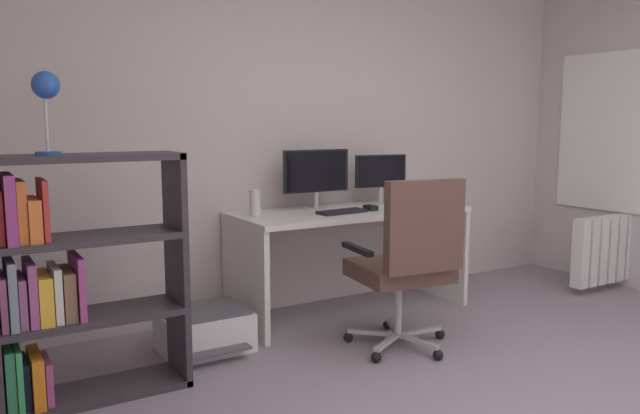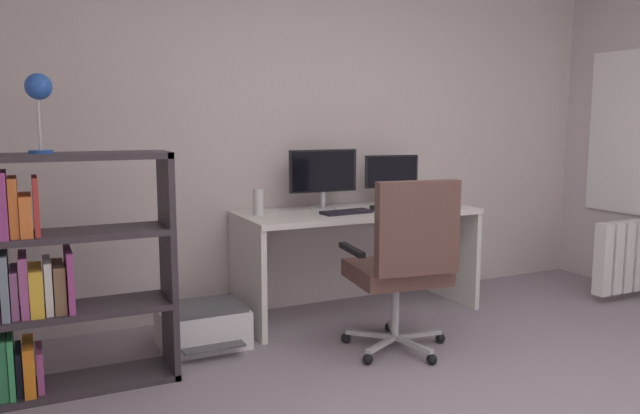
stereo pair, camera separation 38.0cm
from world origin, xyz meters
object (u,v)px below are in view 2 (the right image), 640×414
at_px(keyboard, 346,212).
at_px(bookshelf, 58,277).
at_px(desktop_speaker, 258,202).
at_px(monitor_main, 323,174).
at_px(computer_mouse, 377,209).
at_px(office_chair, 404,260).
at_px(desk, 357,236).
at_px(desk_lamp, 39,93).
at_px(printer, 203,326).
at_px(monitor_secondary, 391,175).

xyz_separation_m(keyboard, bookshelf, (-1.78, -0.35, -0.16)).
bearing_deg(desktop_speaker, monitor_main, 5.63).
bearing_deg(computer_mouse, office_chair, -107.77).
relative_size(computer_mouse, office_chair, 0.10).
xyz_separation_m(desk, bookshelf, (-1.93, -0.48, 0.03)).
bearing_deg(desk_lamp, keyboard, 11.01).
height_order(desktop_speaker, printer, desktop_speaker).
xyz_separation_m(computer_mouse, desk_lamp, (-2.05, -0.36, 0.71)).
xyz_separation_m(desk, printer, (-1.14, -0.18, -0.42)).
height_order(monitor_main, printer, monitor_main).
relative_size(office_chair, bookshelf, 0.86).
relative_size(desk, desk_lamp, 4.39).
bearing_deg(computer_mouse, keyboard, -176.31).
relative_size(desk, office_chair, 1.61).
distance_m(desk, monitor_secondary, 0.53).
xyz_separation_m(desk, desk_lamp, (-1.96, -0.48, 0.91)).
xyz_separation_m(monitor_secondary, computer_mouse, (-0.25, -0.22, -0.20)).
relative_size(monitor_secondary, desktop_speaker, 2.34).
bearing_deg(bookshelf, desktop_speaker, 23.50).
height_order(monitor_secondary, desktop_speaker, monitor_secondary).
bearing_deg(monitor_secondary, desk_lamp, -165.74).
xyz_separation_m(monitor_secondary, printer, (-1.48, -0.28, -0.82)).
bearing_deg(desk, printer, -171.18).
bearing_deg(monitor_main, desk_lamp, -161.53).
bearing_deg(desktop_speaker, keyboard, -18.67).
bearing_deg(office_chair, bookshelf, 169.47).
xyz_separation_m(desktop_speaker, office_chair, (0.55, -0.87, -0.26)).
xyz_separation_m(office_chair, desk_lamp, (-1.82, 0.33, 0.90)).
distance_m(monitor_main, office_chair, 1.01).
distance_m(desk, desk_lamp, 2.22).
bearing_deg(office_chair, desk, 79.84).
bearing_deg(desktop_speaker, computer_mouse, -12.42).
bearing_deg(desk_lamp, desktop_speaker, 22.95).
bearing_deg(desk, desktop_speaker, 175.08).
bearing_deg(bookshelf, desk_lamp, -179.60).
xyz_separation_m(monitor_main, monitor_secondary, (0.55, 0.00, -0.03)).
relative_size(monitor_secondary, office_chair, 0.39).
bearing_deg(office_chair, desktop_speaker, 122.27).
xyz_separation_m(office_chair, printer, (-0.99, 0.63, -0.43)).
relative_size(computer_mouse, printer, 0.20).
height_order(desk_lamp, printer, desk_lamp).
bearing_deg(desk, office_chair, -100.16).
bearing_deg(monitor_secondary, bookshelf, -165.54).
height_order(keyboard, computer_mouse, computer_mouse).
height_order(bookshelf, desk_lamp, desk_lamp).
xyz_separation_m(monitor_main, office_chair, (0.07, -0.92, -0.42)).
bearing_deg(monitor_main, keyboard, -74.88).
bearing_deg(desk, desk_lamp, -166.32).
relative_size(monitor_main, office_chair, 0.48).
xyz_separation_m(monitor_main, printer, (-0.93, -0.28, -0.85)).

